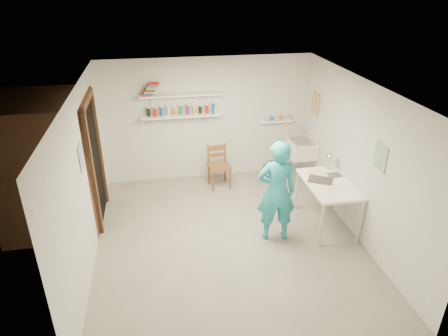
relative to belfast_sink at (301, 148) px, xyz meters
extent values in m
cube|color=slate|center=(-1.75, -1.70, -0.71)|extent=(4.00, 4.50, 0.02)
cube|color=silver|center=(-1.75, -1.70, 1.71)|extent=(4.00, 4.50, 0.02)
cube|color=silver|center=(-1.75, 0.56, 0.50)|extent=(4.00, 0.02, 2.40)
cube|color=silver|center=(-1.75, -3.96, 0.50)|extent=(4.00, 0.02, 2.40)
cube|color=silver|center=(-3.76, -1.70, 0.50)|extent=(0.02, 4.50, 2.40)
cube|color=silver|center=(0.26, -1.70, 0.50)|extent=(0.02, 4.50, 2.40)
cube|color=black|center=(-3.74, -0.65, 0.30)|extent=(0.02, 0.90, 2.00)
cube|color=brown|center=(-4.45, -0.65, 0.35)|extent=(1.40, 1.50, 2.10)
cube|color=brown|center=(-3.72, -0.65, 1.35)|extent=(0.06, 1.05, 0.10)
cube|color=brown|center=(-3.72, -1.15, 0.30)|extent=(0.06, 0.10, 2.00)
cube|color=brown|center=(-3.72, -0.15, 0.30)|extent=(0.06, 0.10, 2.00)
cube|color=white|center=(-2.25, 0.43, 0.65)|extent=(1.50, 0.22, 0.03)
cube|color=white|center=(-2.25, 0.43, 1.05)|extent=(1.50, 0.22, 0.03)
cube|color=white|center=(-0.40, 0.47, 0.42)|extent=(0.70, 0.14, 0.03)
cube|color=#334C7F|center=(-3.74, -1.65, 0.85)|extent=(0.01, 0.28, 0.36)
cube|color=#995933|center=(0.24, 0.10, 0.85)|extent=(0.01, 0.34, 0.42)
cube|color=#3F724C|center=(0.24, -2.25, 0.80)|extent=(0.01, 0.30, 0.38)
cube|color=white|center=(0.00, 0.00, 0.00)|extent=(0.48, 0.60, 0.30)
imported|color=teal|center=(-1.04, -1.76, 0.12)|extent=(0.62, 0.43, 1.63)
cylinder|color=#F9EDAA|center=(-1.05, -1.54, 0.39)|extent=(0.30, 0.06, 0.29)
cube|color=brown|center=(-1.61, 0.04, -0.27)|extent=(0.44, 0.42, 0.85)
cube|color=white|center=(-0.11, -1.57, -0.31)|extent=(0.70, 1.16, 0.78)
sphere|color=silver|center=(0.08, -1.10, 0.30)|extent=(0.15, 0.15, 0.15)
cylinder|color=black|center=(-2.89, 0.43, 0.75)|extent=(0.06, 0.06, 0.17)
cylinder|color=red|center=(-2.76, 0.43, 0.75)|extent=(0.06, 0.06, 0.17)
cylinder|color=blue|center=(-2.63, 0.43, 0.75)|extent=(0.06, 0.06, 0.17)
cylinder|color=white|center=(-2.50, 0.43, 0.75)|extent=(0.06, 0.06, 0.17)
cylinder|color=orange|center=(-2.38, 0.43, 0.75)|extent=(0.06, 0.06, 0.17)
cylinder|color=#268C3F|center=(-2.25, 0.43, 0.75)|extent=(0.06, 0.06, 0.17)
cylinder|color=#8C268C|center=(-2.12, 0.43, 0.75)|extent=(0.06, 0.06, 0.17)
cylinder|color=gold|center=(-2.00, 0.43, 0.75)|extent=(0.06, 0.06, 0.17)
cylinder|color=black|center=(-1.87, 0.43, 0.75)|extent=(0.06, 0.06, 0.17)
cylinder|color=red|center=(-1.74, 0.43, 0.75)|extent=(0.06, 0.06, 0.17)
cylinder|color=blue|center=(-1.61, 0.43, 0.75)|extent=(0.06, 0.06, 0.17)
cube|color=red|center=(-2.85, 0.43, 1.08)|extent=(0.18, 0.14, 0.03)
cube|color=#1933A5|center=(-2.83, 0.43, 1.11)|extent=(0.18, 0.14, 0.03)
cube|color=orange|center=(-2.81, 0.43, 1.14)|extent=(0.18, 0.14, 0.03)
cube|color=black|center=(-2.79, 0.43, 1.16)|extent=(0.18, 0.14, 0.03)
cube|color=yellow|center=(-2.77, 0.43, 1.19)|extent=(0.18, 0.14, 0.03)
cube|color=#338C4C|center=(-2.75, 0.43, 1.22)|extent=(0.18, 0.14, 0.03)
cube|color=#8C3F8C|center=(-2.73, 0.43, 1.25)|extent=(0.18, 0.14, 0.03)
cube|color=red|center=(-2.71, 0.43, 1.27)|extent=(0.18, 0.14, 0.03)
cylinder|color=silver|center=(-0.61, 0.47, 0.48)|extent=(0.07, 0.07, 0.09)
cylinder|color=#335999|center=(-0.47, 0.47, 0.48)|extent=(0.07, 0.07, 0.09)
cylinder|color=orange|center=(-0.33, 0.47, 0.48)|extent=(0.07, 0.07, 0.09)
cylinder|color=#999999|center=(-0.19, 0.47, 0.48)|extent=(0.07, 0.07, 0.09)
cube|color=silver|center=(-0.11, -1.57, 0.08)|extent=(0.30, 0.22, 0.00)
cube|color=#4C4742|center=(-0.11, -1.57, 0.08)|extent=(0.30, 0.22, 0.00)
cube|color=beige|center=(-0.11, -1.57, 0.09)|extent=(0.30, 0.22, 0.00)
cube|color=#383330|center=(-0.11, -1.57, 0.09)|extent=(0.30, 0.22, 0.00)
camera|label=1|loc=(-2.71, -6.73, 3.05)|focal=32.00mm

